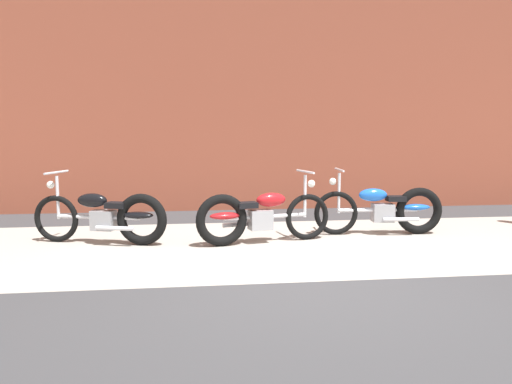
# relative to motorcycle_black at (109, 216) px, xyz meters

# --- Properties ---
(ground_plane) EXTENTS (80.00, 80.00, 0.00)m
(ground_plane) POSITION_rel_motorcycle_black_xyz_m (2.52, -2.08, -0.40)
(ground_plane) COLOR #38383A
(sidewalk_slab) EXTENTS (36.00, 3.50, 0.01)m
(sidewalk_slab) POSITION_rel_motorcycle_black_xyz_m (2.52, -0.33, -0.40)
(sidewalk_slab) COLOR #9E998E
(sidewalk_slab) RESTS_ON ground
(brick_building_wall) EXTENTS (36.00, 0.50, 5.66)m
(brick_building_wall) POSITION_rel_motorcycle_black_xyz_m (2.52, 3.12, 2.43)
(brick_building_wall) COLOR brown
(brick_building_wall) RESTS_ON ground
(motorcycle_black) EXTENTS (1.95, 0.80, 1.03)m
(motorcycle_black) POSITION_rel_motorcycle_black_xyz_m (0.00, 0.00, 0.00)
(motorcycle_black) COLOR black
(motorcycle_black) RESTS_ON ground
(motorcycle_red) EXTENTS (1.98, 0.68, 1.03)m
(motorcycle_red) POSITION_rel_motorcycle_black_xyz_m (2.06, -0.23, 0.00)
(motorcycle_red) COLOR black
(motorcycle_red) RESTS_ON ground
(motorcycle_blue) EXTENTS (2.01, 0.58, 1.03)m
(motorcycle_blue) POSITION_rel_motorcycle_black_xyz_m (4.18, 0.16, 0.00)
(motorcycle_blue) COLOR black
(motorcycle_blue) RESTS_ON ground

